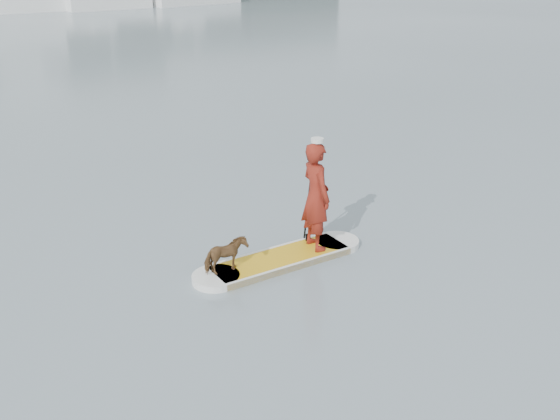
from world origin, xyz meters
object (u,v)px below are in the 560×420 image
paddleboard (280,259)px  paddler (316,196)px  sailboat_e (107,0)px  dog (226,256)px

paddleboard → paddler: bearing=0.0°
paddleboard → sailboat_e: size_ratio=0.31×
dog → paddler: bearing=-91.9°
paddleboard → paddler: size_ratio=1.69×
paddleboard → sailboat_e: (13.84, 48.13, 0.71)m
paddleboard → sailboat_e: 50.08m
dog → sailboat_e: (14.89, 48.10, 0.34)m
paddler → dog: (-1.79, 0.05, -0.67)m
dog → sailboat_e: 50.35m
paddler → sailboat_e: 49.90m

